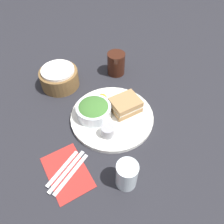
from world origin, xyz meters
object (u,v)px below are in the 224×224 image
object	(u,v)px
drink_glass	(116,64)
bread_basket	(59,78)
knife	(67,171)
spoon	(63,168)
sandwich	(126,106)
plate	(112,117)
salad_bowl	(94,110)
dressing_cup	(108,131)
fork	(71,174)
water_glass	(127,175)

from	to	relation	value
drink_glass	bread_basket	bearing A→B (deg)	168.77
knife	spoon	distance (m)	0.02
sandwich	plate	bearing A→B (deg)	176.51
salad_bowl	knife	size ratio (longest dim) A/B	0.77
plate	dressing_cup	size ratio (longest dim) A/B	6.72
salad_bowl	drink_glass	size ratio (longest dim) A/B	1.28
fork	dressing_cup	bearing A→B (deg)	174.70
bread_basket	spoon	distance (m)	0.42
salad_bowl	dressing_cup	size ratio (longest dim) A/B	2.79
dressing_cup	bread_basket	world-z (taller)	bread_basket
plate	dressing_cup	bearing A→B (deg)	-130.15
plate	salad_bowl	world-z (taller)	salad_bowl
spoon	knife	bearing A→B (deg)	90.00
dressing_cup	bread_basket	bearing A→B (deg)	96.66
sandwich	dressing_cup	world-z (taller)	sandwich
bread_basket	knife	world-z (taller)	bread_basket
spoon	drink_glass	bearing A→B (deg)	-167.18
fork	knife	bearing A→B (deg)	-90.00
salad_bowl	drink_glass	distance (m)	0.29
sandwich	knife	world-z (taller)	sandwich
sandwich	water_glass	bearing A→B (deg)	-122.59
bread_basket	salad_bowl	bearing A→B (deg)	-80.40
drink_glass	fork	xyz separation A→B (m)	(-0.39, -0.37, -0.05)
drink_glass	plate	bearing A→B (deg)	-124.36
sandwich	dressing_cup	bearing A→B (deg)	-151.14
salad_bowl	knife	bearing A→B (deg)	-138.84
drink_glass	water_glass	world-z (taller)	drink_glass
drink_glass	knife	distance (m)	0.53
drink_glass	spoon	distance (m)	0.53
sandwich	knife	xyz separation A→B (m)	(-0.30, -0.12, -0.04)
dressing_cup	drink_glass	distance (m)	0.37
sandwich	water_glass	distance (m)	0.29
drink_glass	knife	xyz separation A→B (m)	(-0.40, -0.35, -0.05)
salad_bowl	spoon	xyz separation A→B (m)	(-0.19, -0.14, -0.04)
sandwich	fork	distance (m)	0.32
spoon	water_glass	size ratio (longest dim) A/B	1.45
sandwich	salad_bowl	xyz separation A→B (m)	(-0.12, 0.04, 0.00)
dressing_cup	fork	size ratio (longest dim) A/B	0.29
dressing_cup	spoon	xyz separation A→B (m)	(-0.19, -0.04, -0.03)
bread_basket	spoon	bearing A→B (deg)	-110.99
spoon	plate	bearing A→B (deg)	176.16
salad_bowl	plate	bearing A→B (deg)	-33.19
sandwich	bread_basket	size ratio (longest dim) A/B	0.66
fork	knife	xyz separation A→B (m)	(-0.01, 0.02, 0.00)
plate	bread_basket	bearing A→B (deg)	109.35
drink_glass	water_glass	xyz separation A→B (m)	(-0.25, -0.48, -0.00)
salad_bowl	bread_basket	size ratio (longest dim) A/B	0.80
bread_basket	water_glass	bearing A→B (deg)	-89.42
bread_basket	fork	distance (m)	0.44
plate	bread_basket	size ratio (longest dim) A/B	1.94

